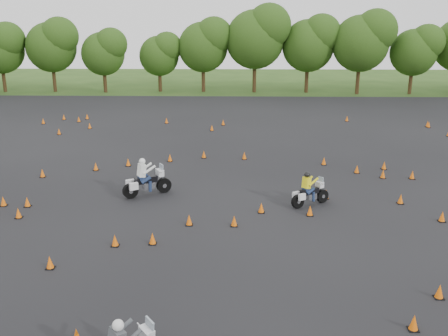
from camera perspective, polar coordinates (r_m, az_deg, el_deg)
The scene contains 6 objects.
ground at distance 22.07m, azimuth -0.27°, elevation -5.96°, with size 140.00×140.00×0.00m, color #2D5119.
asphalt_pad at distance 27.70m, azimuth 0.11°, elevation -1.19°, with size 62.00×62.00×0.00m, color black.
treeline at distance 55.78m, azimuth 3.12°, elevation 12.62°, with size 86.91×32.13×10.83m.
traffic_cones at distance 27.71m, azimuth -0.99°, elevation -0.69°, with size 36.00×33.22×0.45m.
rider_yellow at distance 23.82m, azimuth 9.91°, elevation -2.36°, with size 2.13×0.65×1.65m, color yellow, non-canonical shape.
rider_white at distance 25.06m, azimuth -8.82°, elevation -0.97°, with size 2.54×0.78×1.96m, color white, non-canonical shape.
Camera 1 is at (0.63, -20.37, 8.46)m, focal length 40.00 mm.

